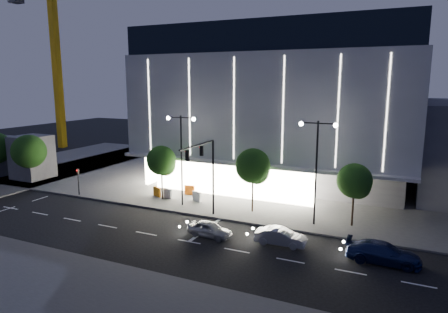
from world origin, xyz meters
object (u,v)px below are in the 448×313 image
car_third (383,253)px  barrier_c (190,190)px  street_lamp_west (181,147)px  barrier_a (157,192)px  tree_mid (253,168)px  car_lead (210,229)px  barrier_d (197,196)px  traffic_mast (206,165)px  tree_left (162,162)px  car_second (280,237)px  tower_crane (59,34)px  barrier_b (168,193)px  tree_right (355,183)px  street_lamp_east (317,157)px  ped_signal_far (78,179)px

car_third → barrier_c: (-19.98, 8.68, -0.06)m
street_lamp_west → barrier_a: size_ratio=8.18×
barrier_c → tree_mid: bearing=-24.8°
car_lead → barrier_d: size_ratio=3.35×
traffic_mast → tree_mid: (3.03, 3.68, -0.69)m
street_lamp_west → car_lead: street_lamp_west is taller
traffic_mast → barrier_c: bearing=130.0°
tree_left → car_second: size_ratio=1.48×
tower_crane → barrier_b: 45.44m
car_third → barrier_c: 21.79m
car_second → barrier_c: car_second is taller
barrier_a → tree_right: bearing=21.4°
tree_left → barrier_a: 3.56m
car_second → barrier_c: 15.42m
car_lead → tree_right: bearing=-49.6°
street_lamp_east → car_lead: bearing=-139.7°
traffic_mast → barrier_b: (-6.60, 4.09, -4.38)m
barrier_a → tower_crane: bearing=171.5°
tree_right → car_second: bearing=-125.9°
tree_left → car_third: tree_left is taller
barrier_a → car_lead: bearing=-14.0°
street_lamp_east → ped_signal_far: size_ratio=3.00×
street_lamp_west → street_lamp_east: 13.00m
traffic_mast → ped_signal_far: (-16.00, 1.16, -3.14)m
tree_right → tree_mid: bearing=180.0°
street_lamp_west → car_third: size_ratio=1.84×
car_third → barrier_d: 19.34m
traffic_mast → barrier_a: 10.01m
traffic_mast → car_third: traffic_mast is taller
street_lamp_east → traffic_mast: bearing=-163.5°
traffic_mast → tree_right: (12.03, 3.68, -1.14)m
tree_right → car_third: 7.48m
barrier_a → tree_left: bearing=-2.1°
tree_left → tower_crane: bearing=149.0°
ped_signal_far → car_second: (23.57, -3.63, -1.25)m
street_lamp_east → tower_crane: tower_crane is taller
barrier_b → barrier_d: size_ratio=1.00×
car_third → traffic_mast: bearing=79.7°
street_lamp_west → ped_signal_far: size_ratio=3.00×
ped_signal_far → car_second: 23.88m
street_lamp_west → traffic_mast: bearing=-33.6°
traffic_mast → barrier_d: traffic_mast is taller
barrier_d → tower_crane: bearing=171.5°
tree_mid → barrier_d: 7.34m
tree_right → tower_crane: bearing=158.7°
tower_crane → tree_mid: tower_crane is taller
street_lamp_west → tree_right: street_lamp_west is taller
traffic_mast → street_lamp_east: street_lamp_east is taller
street_lamp_west → street_lamp_east: size_ratio=1.00×
car_second → car_third: 7.22m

